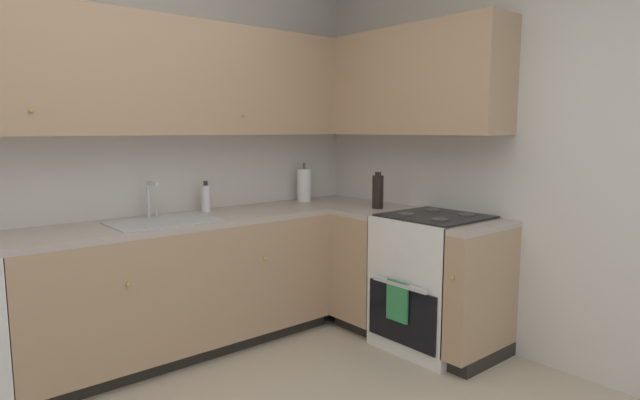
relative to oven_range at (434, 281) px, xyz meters
The scene contains 14 objects.
wall_back 2.39m from the oven_range, 143.34° to the left, with size 4.23×0.05×2.69m, color silver.
wall_right 1.06m from the oven_range, 57.79° to the right, with size 0.05×3.68×2.69m, color silver.
lower_cabinets_back 1.68m from the oven_range, 143.18° to the left, with size 2.05×0.62×0.85m.
countertop_back 1.73m from the oven_range, 143.31° to the left, with size 3.25×0.60×0.04m, color #B7A89E.
lower_cabinets_right 0.26m from the oven_range, 93.42° to the left, with size 0.62×1.15×0.85m.
countertop_right 0.49m from the oven_range, 94.05° to the left, with size 0.60×1.15×0.03m.
oven_range is the anchor object (origin of this frame).
upper_cabinets_back 2.31m from the oven_range, 142.80° to the left, with size 2.93×0.34×0.73m.
upper_cabinets_right 1.41m from the oven_range, 75.16° to the left, with size 0.32×1.68×0.73m.
sink 1.79m from the oven_range, 146.20° to the left, with size 0.65×0.40×0.10m.
faucet 1.95m from the oven_range, 140.78° to the left, with size 0.07×0.16×0.24m.
soap_bottle 1.66m from the oven_range, 131.53° to the left, with size 0.07×0.07×0.21m.
paper_towel_roll 1.30m from the oven_range, 99.08° to the left, with size 0.11×0.11×0.32m.
oil_bottle 0.76m from the oven_range, 92.07° to the left, with size 0.08×0.08×0.26m.
Camera 1 is at (-1.01, -1.64, 1.45)m, focal length 29.61 mm.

